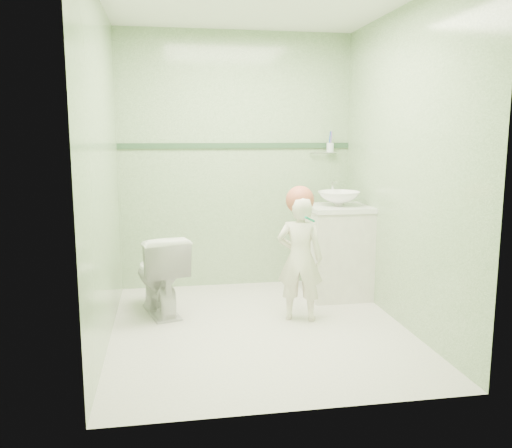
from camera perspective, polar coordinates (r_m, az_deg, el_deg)
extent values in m
plane|color=beige|center=(4.16, 0.35, -11.01)|extent=(2.50, 2.50, 0.00)
cube|color=#87AA78|center=(5.13, -2.08, 6.64)|extent=(2.20, 0.04, 2.40)
cube|color=#87AA78|center=(2.68, 5.06, 3.97)|extent=(2.20, 0.04, 2.40)
cube|color=#87AA78|center=(3.86, -15.98, 5.33)|extent=(0.04, 2.50, 2.40)
cube|color=#87AA78|center=(4.23, 15.28, 5.70)|extent=(0.04, 2.50, 2.40)
cube|color=#2D4E32|center=(5.12, -2.07, 8.31)|extent=(2.20, 0.02, 0.05)
cube|color=silver|center=(4.90, 8.65, -3.06)|extent=(0.52, 0.50, 0.80)
cube|color=white|center=(4.82, 8.77, 1.70)|extent=(0.54, 0.52, 0.04)
imported|color=white|center=(4.81, 8.80, 2.69)|extent=(0.37, 0.37, 0.13)
cylinder|color=silver|center=(5.00, 8.09, 3.60)|extent=(0.03, 0.03, 0.18)
cylinder|color=silver|center=(4.94, 8.29, 4.46)|extent=(0.02, 0.12, 0.02)
cylinder|color=silver|center=(5.26, 7.18, 7.52)|extent=(0.26, 0.02, 0.02)
cylinder|color=silver|center=(5.26, 7.88, 8.05)|extent=(0.07, 0.07, 0.09)
cylinder|color=#734AAA|center=(5.25, 7.97, 8.81)|extent=(0.01, 0.01, 0.17)
cylinder|color=#2045B7|center=(5.25, 7.83, 8.81)|extent=(0.01, 0.01, 0.17)
imported|color=white|center=(4.47, -10.19, -5.22)|extent=(0.52, 0.72, 0.66)
imported|color=white|center=(4.22, 4.69, -3.69)|extent=(0.42, 0.34, 0.99)
sphere|color=#B2593F|center=(4.17, 4.69, 2.56)|extent=(0.22, 0.22, 0.22)
cylinder|color=#0A8E64|center=(4.03, 5.74, 0.50)|extent=(0.11, 0.11, 0.06)
cube|color=white|center=(4.07, 4.95, 1.19)|extent=(0.03, 0.03, 0.02)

